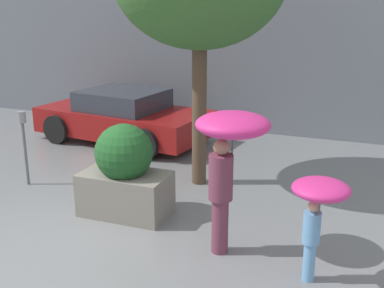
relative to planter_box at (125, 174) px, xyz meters
name	(u,v)px	position (x,y,z in m)	size (l,w,h in m)	color
ground_plane	(66,237)	(-0.43, -0.98, -0.66)	(40.00, 40.00, 0.00)	slate
building_facade	(215,8)	(-0.43, 5.52, 2.34)	(18.00, 0.30, 6.00)	slate
planter_box	(125,174)	(0.00, 0.00, 0.00)	(1.34, 0.88, 1.43)	gray
person_adult	(229,144)	(1.80, -0.55, 0.82)	(0.93, 0.93, 1.88)	brown
person_child	(318,202)	(2.96, -0.91, 0.37)	(0.65, 0.65, 1.30)	#669ED1
parked_car_near	(124,117)	(-2.00, 3.59, -0.09)	(4.15, 2.46, 1.20)	maroon
parking_meter	(23,133)	(-2.24, 0.46, 0.30)	(0.14, 0.14, 1.34)	#595B60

